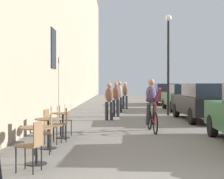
# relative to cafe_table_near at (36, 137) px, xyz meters

# --- Properties ---
(cafe_table_near) EXTENTS (0.64, 0.64, 0.72)m
(cafe_table_near) POSITION_rel_cafe_table_near_xyz_m (0.00, 0.00, 0.00)
(cafe_table_near) COLOR black
(cafe_table_near) RESTS_ON ground_plane
(cafe_chair_near_toward_street) EXTENTS (0.46, 0.46, 0.89)m
(cafe_chair_near_toward_street) POSITION_rel_cafe_table_near_xyz_m (0.07, -0.59, -0.00)
(cafe_chair_near_toward_street) COLOR black
(cafe_chair_near_toward_street) RESTS_ON ground_plane
(cafe_table_mid) EXTENTS (0.64, 0.64, 0.72)m
(cafe_table_mid) POSITION_rel_cafe_table_near_xyz_m (-0.09, 1.61, 0.00)
(cafe_table_mid) COLOR black
(cafe_table_mid) RESTS_ON ground_plane
(cafe_chair_mid_toward_street) EXTENTS (0.44, 0.44, 0.89)m
(cafe_chair_mid_toward_street) POSITION_rel_cafe_table_near_xyz_m (-0.16, 2.26, -0.00)
(cafe_chair_mid_toward_street) COLOR black
(cafe_chair_mid_toward_street) RESTS_ON ground_plane
(cafe_chair_mid_toward_wall) EXTENTS (0.41, 0.41, 0.89)m
(cafe_chair_mid_toward_wall) POSITION_rel_cafe_table_near_xyz_m (-0.01, 1.00, -0.00)
(cafe_chair_mid_toward_wall) COLOR black
(cafe_chair_mid_toward_wall) RESTS_ON ground_plane
(cafe_table_far) EXTENTS (0.64, 0.64, 0.72)m
(cafe_table_far) POSITION_rel_cafe_table_near_xyz_m (0.01, 3.23, 0.00)
(cafe_table_far) COLOR black
(cafe_table_far) RESTS_ON ground_plane
(cafe_chair_far_toward_street) EXTENTS (0.43, 0.43, 0.89)m
(cafe_chair_far_toward_street) POSITION_rel_cafe_table_near_xyz_m (-0.06, 3.78, -0.00)
(cafe_chair_far_toward_street) COLOR black
(cafe_chair_far_toward_street) RESTS_ON ground_plane
(cafe_chair_far_toward_wall) EXTENTS (0.45, 0.45, 0.89)m
(cafe_chair_far_toward_wall) POSITION_rel_cafe_table_near_xyz_m (0.09, 2.67, -0.00)
(cafe_chair_far_toward_wall) COLOR black
(cafe_chair_far_toward_wall) RESTS_ON ground_plane
(cyclist_on_bicycle) EXTENTS (0.52, 1.76, 1.74)m
(cyclist_on_bicycle) POSITION_rel_cafe_table_near_xyz_m (2.69, 4.72, 0.29)
(cyclist_on_bicycle) COLOR black
(cyclist_on_bicycle) RESTS_ON ground_plane
(pedestrian_near) EXTENTS (0.35, 0.26, 1.59)m
(pedestrian_near) POSITION_rel_cafe_table_near_xyz_m (1.22, 8.06, 0.37)
(pedestrian_near) COLOR #26262D
(pedestrian_near) RESTS_ON ground_plane
(pedestrian_mid) EXTENTS (0.36, 0.27, 1.62)m
(pedestrian_mid) POSITION_rel_cafe_table_near_xyz_m (1.51, 9.58, 0.39)
(pedestrian_mid) COLOR #26262D
(pedestrian_mid) RESTS_ON ground_plane
(pedestrian_far) EXTENTS (0.38, 0.29, 1.67)m
(pedestrian_far) POSITION_rel_cafe_table_near_xyz_m (1.68, 11.99, 0.42)
(pedestrian_far) COLOR #26262D
(pedestrian_far) RESTS_ON ground_plane
(pedestrian_furthest) EXTENTS (0.34, 0.24, 1.65)m
(pedestrian_furthest) POSITION_rel_cafe_table_near_xyz_m (2.05, 14.59, 0.41)
(pedestrian_furthest) COLOR #26262D
(pedestrian_furthest) RESTS_ON ground_plane
(street_lamp) EXTENTS (0.32, 0.32, 4.90)m
(street_lamp) POSITION_rel_cafe_table_near_xyz_m (4.06, 10.39, 2.59)
(street_lamp) COLOR black
(street_lamp) RESTS_ON ground_plane
(parked_car_second) EXTENTS (1.99, 4.45, 1.56)m
(parked_car_second) POSITION_rel_cafe_table_near_xyz_m (5.17, 7.88, 0.29)
(parked_car_second) COLOR black
(parked_car_second) RESTS_ON ground_plane
(parked_car_third) EXTENTS (1.86, 4.29, 1.52)m
(parked_car_third) POSITION_rel_cafe_table_near_xyz_m (5.32, 13.42, 0.27)
(parked_car_third) COLOR #23512D
(parked_car_third) RESTS_ON ground_plane
(parked_car_fourth) EXTENTS (1.90, 4.38, 1.55)m
(parked_car_fourth) POSITION_rel_cafe_table_near_xyz_m (5.16, 19.12, 0.28)
(parked_car_fourth) COLOR maroon
(parked_car_fourth) RESTS_ON ground_plane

